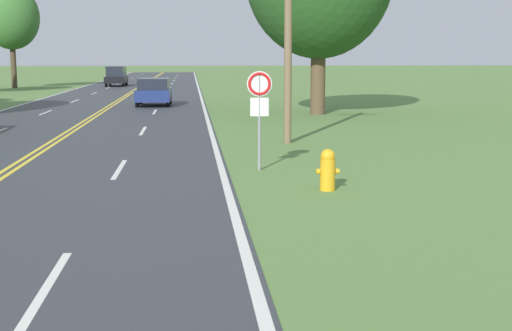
% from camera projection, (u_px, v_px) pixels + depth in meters
% --- Properties ---
extents(fire_hydrant, '(0.48, 0.32, 0.86)m').
position_uv_depth(fire_hydrant, '(328.00, 169.00, 14.61)').
color(fire_hydrant, gold).
rests_on(fire_hydrant, ground).
extents(traffic_sign, '(0.60, 0.10, 2.38)m').
position_uv_depth(traffic_sign, '(259.00, 96.00, 16.97)').
color(traffic_sign, gray).
rests_on(traffic_sign, ground).
extents(utility_pole_midground, '(1.80, 0.24, 7.54)m').
position_uv_depth(utility_pole_midground, '(288.00, 17.00, 22.03)').
color(utility_pole_midground, brown).
rests_on(utility_pole_midground, ground).
extents(tree_far_back, '(4.72, 4.72, 8.69)m').
position_uv_depth(tree_far_back, '(11.00, 18.00, 60.40)').
color(tree_far_back, '#473828').
rests_on(tree_far_back, ground).
extents(car_dark_blue_hatchback_approaching, '(1.89, 3.84, 1.51)m').
position_uv_depth(car_dark_blue_hatchback_approaching, '(154.00, 91.00, 39.45)').
color(car_dark_blue_hatchback_approaching, black).
rests_on(car_dark_blue_hatchback_approaching, ground).
extents(car_black_van_mid_near, '(1.80, 4.18, 1.80)m').
position_uv_depth(car_black_van_mid_near, '(116.00, 76.00, 64.83)').
color(car_black_van_mid_near, black).
rests_on(car_black_van_mid_near, ground).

